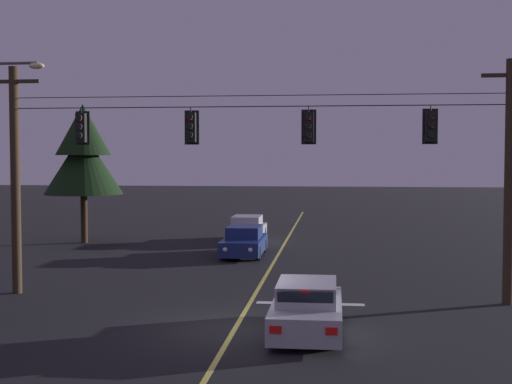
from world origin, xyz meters
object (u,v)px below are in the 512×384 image
(traffic_light_left_inner, at_px, (191,127))
(car_oncoming_lead, at_px, (244,242))
(car_waiting_near_lane, at_px, (307,309))
(traffic_light_leftmost, at_px, (81,128))
(traffic_light_right_inner, at_px, (431,126))
(car_oncoming_trailing, at_px, (247,229))
(traffic_light_centre, at_px, (309,127))
(tree_verge_near, at_px, (83,154))

(traffic_light_left_inner, height_order, car_oncoming_lead, traffic_light_left_inner)
(car_waiting_near_lane, bearing_deg, car_oncoming_lead, 103.97)
(traffic_light_leftmost, height_order, car_oncoming_lead, traffic_light_leftmost)
(traffic_light_right_inner, relative_size, car_oncoming_trailing, 0.28)
(traffic_light_centre, xyz_separation_m, tree_verge_near, (-12.54, 13.65, -0.81))
(car_oncoming_trailing, bearing_deg, tree_verge_near, -169.14)
(car_oncoming_lead, bearing_deg, traffic_light_centre, -71.02)
(traffic_light_left_inner, bearing_deg, traffic_light_right_inner, 0.00)
(traffic_light_left_inner, relative_size, tree_verge_near, 0.16)
(traffic_light_left_inner, relative_size, car_oncoming_lead, 0.28)
(traffic_light_centre, bearing_deg, car_waiting_near_lane, -88.16)
(car_oncoming_lead, bearing_deg, traffic_light_right_inner, -53.69)
(traffic_light_centre, bearing_deg, traffic_light_left_inner, 180.00)
(car_waiting_near_lane, distance_m, car_oncoming_trailing, 20.02)
(traffic_light_right_inner, bearing_deg, car_waiting_near_lane, -130.62)
(traffic_light_right_inner, xyz_separation_m, car_oncoming_lead, (-7.18, 9.78, -4.94))
(car_oncoming_trailing, xyz_separation_m, tree_verge_near, (-8.60, -1.65, 4.14))
(traffic_light_leftmost, distance_m, car_oncoming_trailing, 16.48)
(car_waiting_near_lane, bearing_deg, traffic_light_centre, 91.84)
(car_waiting_near_lane, xyz_separation_m, car_oncoming_lead, (-3.50, 14.07, -0.00))
(traffic_light_leftmost, bearing_deg, traffic_light_left_inner, 0.00)
(traffic_light_left_inner, distance_m, tree_verge_near, 16.21)
(traffic_light_leftmost, height_order, tree_verge_near, tree_verge_near)
(car_waiting_near_lane, bearing_deg, traffic_light_left_inner, 132.75)
(traffic_light_leftmost, bearing_deg, car_oncoming_trailing, 76.76)
(traffic_light_leftmost, relative_size, traffic_light_centre, 1.00)
(car_oncoming_trailing, bearing_deg, traffic_light_left_inner, -89.60)
(traffic_light_leftmost, distance_m, traffic_light_right_inner, 11.36)
(traffic_light_left_inner, height_order, car_waiting_near_lane, traffic_light_left_inner)
(traffic_light_left_inner, distance_m, car_waiting_near_lane, 7.66)
(car_waiting_near_lane, bearing_deg, tree_verge_near, 125.23)
(car_oncoming_trailing, distance_m, tree_verge_near, 9.68)
(traffic_light_leftmost, height_order, traffic_light_right_inner, same)
(traffic_light_left_inner, bearing_deg, traffic_light_leftmost, 180.00)
(car_oncoming_lead, bearing_deg, traffic_light_left_inner, -92.75)
(traffic_light_centre, relative_size, traffic_light_right_inner, 1.00)
(traffic_light_left_inner, xyz_separation_m, tree_verge_near, (-8.71, 13.65, -0.81))
(traffic_light_centre, xyz_separation_m, traffic_light_right_inner, (3.82, 0.00, 0.00))
(traffic_light_left_inner, height_order, car_oncoming_trailing, traffic_light_left_inner)
(traffic_light_centre, height_order, car_waiting_near_lane, traffic_light_centre)
(traffic_light_right_inner, relative_size, car_oncoming_lead, 0.28)
(traffic_light_left_inner, xyz_separation_m, traffic_light_centre, (3.83, 0.00, 0.00))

